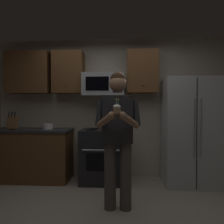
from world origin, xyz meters
TOP-DOWN VIEW (x-y plane):
  - ground_plane at (0.00, 0.00)m, footprint 6.00×6.00m
  - wall_back at (0.00, 1.75)m, footprint 4.40×0.10m
  - oven_range at (-0.15, 1.36)m, footprint 0.76×0.70m
  - microwave at (-0.15, 1.48)m, footprint 0.74×0.41m
  - refrigerator at (1.35, 1.32)m, footprint 0.90×0.75m
  - cabinet_row_upper at (-0.72, 1.53)m, footprint 2.78×0.36m
  - counter_left at (-1.45, 1.38)m, footprint 1.44×0.66m
  - knife_block at (-1.77, 1.33)m, footprint 0.16×0.15m
  - bowl_large_white at (-1.15, 1.40)m, footprint 0.20×0.20m
  - person at (0.15, 0.25)m, footprint 0.60×0.48m
  - cupcake at (0.15, -0.08)m, footprint 0.09×0.09m

SIDE VIEW (x-z plane):
  - ground_plane at x=0.00m, z-range 0.00..0.00m
  - oven_range at x=-0.15m, z-range 0.00..0.93m
  - counter_left at x=-1.45m, z-range 0.00..0.92m
  - refrigerator at x=1.35m, z-range 0.00..1.80m
  - bowl_large_white at x=-1.15m, z-range 0.92..1.01m
  - person at x=0.15m, z-range 0.11..1.88m
  - knife_block at x=-1.77m, z-range 0.87..1.19m
  - cupcake at x=0.15m, z-range 1.21..1.38m
  - wall_back at x=0.00m, z-range 0.00..2.60m
  - microwave at x=-0.15m, z-range 1.52..1.92m
  - cabinet_row_upper at x=-0.72m, z-range 1.57..2.33m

